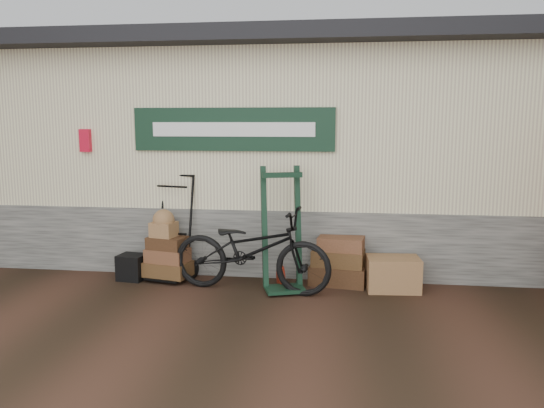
# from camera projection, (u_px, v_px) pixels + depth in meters

# --- Properties ---
(ground) EXTENTS (80.00, 80.00, 0.00)m
(ground) POSITION_uv_depth(u_px,v_px,m) (244.00, 302.00, 6.08)
(ground) COLOR black
(ground) RESTS_ON ground
(station_building) EXTENTS (14.40, 4.10, 3.20)m
(station_building) POSITION_uv_depth(u_px,v_px,m) (274.00, 149.00, 8.51)
(station_building) COLOR #4C4C47
(station_building) RESTS_ON ground
(porter_trolley) EXTENTS (0.79, 0.66, 1.39)m
(porter_trolley) POSITION_uv_depth(u_px,v_px,m) (173.00, 226.00, 6.94)
(porter_trolley) COLOR black
(porter_trolley) RESTS_ON ground
(green_barrow) EXTENTS (0.66, 0.61, 1.51)m
(green_barrow) POSITION_uv_depth(u_px,v_px,m) (282.00, 229.00, 6.43)
(green_barrow) COLOR black
(green_barrow) RESTS_ON ground
(suitcase_stack) EXTENTS (0.76, 0.54, 0.62)m
(suitcase_stack) POSITION_uv_depth(u_px,v_px,m) (338.00, 260.00, 6.72)
(suitcase_stack) COLOR #382112
(suitcase_stack) RESTS_ON ground
(wicker_hamper) EXTENTS (0.66, 0.46, 0.41)m
(wicker_hamper) POSITION_uv_depth(u_px,v_px,m) (393.00, 274.00, 6.48)
(wicker_hamper) COLOR brown
(wicker_hamper) RESTS_ON ground
(black_trunk) EXTENTS (0.37, 0.33, 0.33)m
(black_trunk) POSITION_uv_depth(u_px,v_px,m) (132.00, 267.00, 6.92)
(black_trunk) COLOR black
(black_trunk) RESTS_ON ground
(bicycle) EXTENTS (0.95, 2.05, 1.15)m
(bicycle) POSITION_uv_depth(u_px,v_px,m) (251.00, 245.00, 6.39)
(bicycle) COLOR black
(bicycle) RESTS_ON ground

